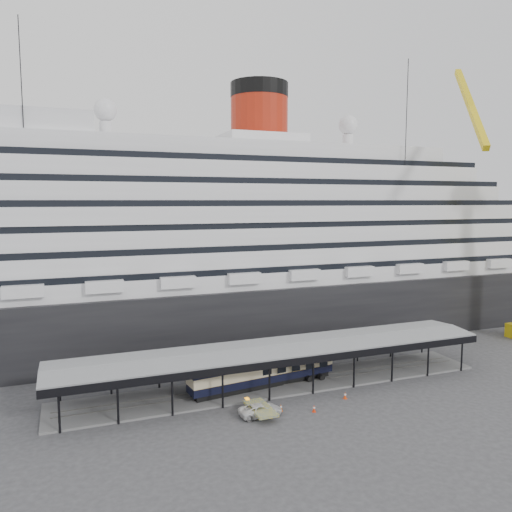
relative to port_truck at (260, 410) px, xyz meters
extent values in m
plane|color=#363638|center=(5.43, 2.62, -0.67)|extent=(200.00, 200.00, 0.00)
cube|color=black|center=(5.43, 34.62, 4.33)|extent=(130.00, 30.00, 10.00)
cylinder|color=#A01E0C|center=(13.43, 34.62, 36.73)|extent=(10.00, 10.00, 9.00)
cylinder|color=black|center=(13.43, 34.62, 41.98)|extent=(10.10, 10.10, 2.50)
sphere|color=silver|center=(-12.57, 34.62, 37.03)|extent=(3.60, 3.60, 3.60)
sphere|color=silver|center=(31.43, 34.62, 37.03)|extent=(3.60, 3.60, 3.60)
cube|color=slate|center=(5.43, 7.62, -0.55)|extent=(56.00, 8.00, 0.24)
cube|color=slate|center=(5.43, 6.90, -0.39)|extent=(54.00, 0.08, 0.10)
cube|color=slate|center=(5.43, 8.34, -0.39)|extent=(54.00, 0.08, 0.10)
cube|color=black|center=(5.43, 3.12, 3.78)|extent=(56.00, 0.18, 0.90)
cube|color=black|center=(5.43, 12.12, 3.78)|extent=(56.00, 0.18, 0.90)
cube|color=slate|center=(5.43, 7.62, 4.51)|extent=(56.00, 9.00, 0.24)
cylinder|color=black|center=(-23.79, 24.37, 22.93)|extent=(0.12, 0.12, 47.21)
cube|color=yellow|center=(44.56, 17.74, 38.53)|extent=(11.42, 18.78, 16.80)
cylinder|color=black|center=(35.69, 22.86, 22.93)|extent=(0.12, 0.12, 47.21)
imported|color=silver|center=(0.00, 0.00, 0.00)|extent=(4.87, 2.34, 1.34)
cube|color=black|center=(3.40, 7.62, -0.11)|extent=(18.94, 4.57, 0.63)
cube|color=black|center=(3.40, 7.62, 0.69)|extent=(19.88, 5.04, 0.99)
cube|color=beige|center=(3.40, 7.62, 1.77)|extent=(19.88, 5.08, 1.17)
cube|color=black|center=(3.40, 7.62, 2.53)|extent=(19.88, 5.04, 0.36)
cube|color=red|center=(5.97, -1.22, -0.65)|extent=(0.53, 0.53, 0.03)
cone|color=red|center=(5.97, -1.22, -0.25)|extent=(0.45, 0.45, 0.79)
cylinder|color=white|center=(5.97, -1.22, -0.18)|extent=(0.25, 0.25, 0.15)
cube|color=#E55B0C|center=(2.60, 0.33, -0.65)|extent=(0.55, 0.55, 0.03)
cone|color=#E55B0C|center=(2.60, 0.33, -0.25)|extent=(0.46, 0.46, 0.79)
cylinder|color=white|center=(2.60, 0.33, -0.18)|extent=(0.25, 0.25, 0.15)
cube|color=red|center=(11.17, 0.77, -0.65)|extent=(0.56, 0.56, 0.03)
cone|color=red|center=(11.17, 0.77, -0.23)|extent=(0.47, 0.47, 0.82)
cylinder|color=white|center=(11.17, 0.77, -0.15)|extent=(0.26, 0.26, 0.16)
camera|label=1|loc=(-19.34, -48.83, 22.89)|focal=35.00mm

